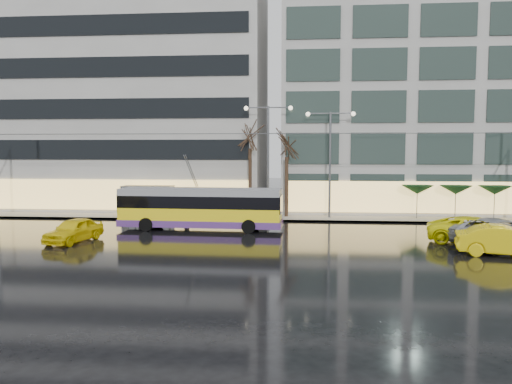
# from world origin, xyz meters

# --- Properties ---
(ground) EXTENTS (140.00, 140.00, 0.00)m
(ground) POSITION_xyz_m (0.00, 0.00, 0.00)
(ground) COLOR black
(ground) RESTS_ON ground
(sidewalk) EXTENTS (80.00, 10.00, 0.15)m
(sidewalk) POSITION_xyz_m (2.00, 14.00, 0.07)
(sidewalk) COLOR gray
(sidewalk) RESTS_ON ground
(kerb) EXTENTS (80.00, 0.10, 0.15)m
(kerb) POSITION_xyz_m (2.00, 9.05, 0.07)
(kerb) COLOR slate
(kerb) RESTS_ON ground
(building_left) EXTENTS (34.00, 14.00, 22.00)m
(building_left) POSITION_xyz_m (-16.00, 19.00, 11.15)
(building_left) COLOR #9F9D98
(building_left) RESTS_ON sidewalk
(building_right) EXTENTS (32.00, 14.00, 25.00)m
(building_right) POSITION_xyz_m (19.00, 19.00, 12.65)
(building_right) COLOR #9F9D98
(building_right) RESTS_ON sidewalk
(trolleybus) EXTENTS (11.53, 4.67, 5.30)m
(trolleybus) POSITION_xyz_m (-2.38, 4.58, 1.44)
(trolleybus) COLOR yellow
(trolleybus) RESTS_ON ground
(catenary) EXTENTS (42.24, 5.12, 7.00)m
(catenary) POSITION_xyz_m (1.00, 7.94, 4.25)
(catenary) COLOR #595B60
(catenary) RESTS_ON ground
(bus_shelter) EXTENTS (4.20, 1.60, 2.51)m
(bus_shelter) POSITION_xyz_m (-8.38, 10.69, 1.96)
(bus_shelter) COLOR #595B60
(bus_shelter) RESTS_ON sidewalk
(street_lamp_near) EXTENTS (3.96, 0.36, 9.03)m
(street_lamp_near) POSITION_xyz_m (2.00, 10.80, 5.99)
(street_lamp_near) COLOR #595B60
(street_lamp_near) RESTS_ON sidewalk
(street_lamp_far) EXTENTS (3.96, 0.36, 8.53)m
(street_lamp_far) POSITION_xyz_m (7.00, 10.80, 5.71)
(street_lamp_far) COLOR #595B60
(street_lamp_far) RESTS_ON sidewalk
(tree_a) EXTENTS (3.20, 3.20, 8.40)m
(tree_a) POSITION_xyz_m (0.50, 11.00, 7.09)
(tree_a) COLOR black
(tree_a) RESTS_ON sidewalk
(tree_b) EXTENTS (3.20, 3.20, 7.70)m
(tree_b) POSITION_xyz_m (3.50, 11.20, 6.40)
(tree_b) COLOR black
(tree_b) RESTS_ON sidewalk
(parasol_a) EXTENTS (2.50, 2.50, 2.65)m
(parasol_a) POSITION_xyz_m (14.00, 11.00, 2.45)
(parasol_a) COLOR #595B60
(parasol_a) RESTS_ON sidewalk
(parasol_b) EXTENTS (2.50, 2.50, 2.65)m
(parasol_b) POSITION_xyz_m (17.00, 11.00, 2.45)
(parasol_b) COLOR #595B60
(parasol_b) RESTS_ON sidewalk
(parasol_c) EXTENTS (2.50, 2.50, 2.65)m
(parasol_c) POSITION_xyz_m (20.00, 11.00, 2.45)
(parasol_c) COLOR #595B60
(parasol_c) RESTS_ON sidewalk
(taxi_a) EXTENTS (2.62, 4.58, 1.47)m
(taxi_a) POSITION_xyz_m (-9.20, -0.74, 0.73)
(taxi_a) COLOR yellow
(taxi_a) RESTS_ON ground
(taxi_b) EXTENTS (5.17, 2.75, 1.62)m
(taxi_b) POSITION_xyz_m (15.46, -2.62, 0.81)
(taxi_b) COLOR yellow
(taxi_b) RESTS_ON ground
(taxi_c) EXTENTS (6.33, 4.19, 1.61)m
(taxi_c) POSITION_xyz_m (15.25, 0.83, 0.81)
(taxi_c) COLOR #FDF60D
(taxi_c) RESTS_ON ground
(sedan_silver) EXTENTS (6.46, 5.11, 1.63)m
(sedan_silver) POSITION_xyz_m (16.29, 0.40, 0.82)
(sedan_silver) COLOR #A8A8AD
(sedan_silver) RESTS_ON ground
(pedestrian_a) EXTENTS (1.25, 1.26, 2.19)m
(pedestrian_a) POSITION_xyz_m (-7.16, 10.42, 1.63)
(pedestrian_a) COLOR black
(pedestrian_a) RESTS_ON sidewalk
(pedestrian_b) EXTENTS (1.11, 1.05, 1.82)m
(pedestrian_b) POSITION_xyz_m (-4.85, 10.52, 1.06)
(pedestrian_b) COLOR black
(pedestrian_b) RESTS_ON sidewalk
(pedestrian_c) EXTENTS (1.31, 0.96, 2.11)m
(pedestrian_c) POSITION_xyz_m (-8.46, 9.93, 1.27)
(pedestrian_c) COLOR black
(pedestrian_c) RESTS_ON sidewalk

